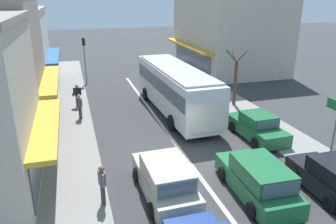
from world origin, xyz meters
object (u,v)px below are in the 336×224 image
parked_hatchback_kerb_front (331,178)px  pedestrian_with_handbag_near (77,94)px  wagon_behind_bus_mid (165,179)px  street_tree_right (235,79)px  pedestrian_far_walker (102,183)px  wagon_behind_bus_near (258,180)px  parked_sedan_kerb_second (257,127)px  pedestrian_browsing_midblock (80,105)px  city_bus (175,86)px  traffic_light_downstreet (84,53)px

parked_hatchback_kerb_front → pedestrian_with_handbag_near: bearing=124.0°
wagon_behind_bus_mid → street_tree_right: bearing=50.0°
wagon_behind_bus_mid → parked_hatchback_kerb_front: (6.56, -1.81, -0.04)m
pedestrian_with_handbag_near → pedestrian_far_walker: bearing=-87.6°
street_tree_right → pedestrian_with_handbag_near: (-11.11, 2.74, -0.95)m
wagon_behind_bus_near → parked_sedan_kerb_second: bearing=59.3°
parked_hatchback_kerb_front → pedestrian_browsing_midblock: 15.01m
city_bus → wagon_behind_bus_near: (0.13, -10.63, -1.14)m
city_bus → parked_hatchback_kerb_front: size_ratio=2.93×
traffic_light_downstreet → street_tree_right: size_ratio=0.99×
street_tree_right → pedestrian_browsing_midblock: 11.08m
wagon_behind_bus_mid → parked_hatchback_kerb_front: bearing=-15.4°
traffic_light_downstreet → pedestrian_browsing_midblock: traffic_light_downstreet is taller
city_bus → wagon_behind_bus_near: bearing=-89.3°
pedestrian_with_handbag_near → pedestrian_far_walker: (0.52, -12.43, -0.00)m
pedestrian_with_handbag_near → pedestrian_browsing_midblock: 2.58m
parked_hatchback_kerb_front → pedestrian_far_walker: 9.24m
wagon_behind_bus_near → pedestrian_with_handbag_near: 15.01m
wagon_behind_bus_mid → pedestrian_far_walker: size_ratio=2.78×
city_bus → parked_hatchback_kerb_front: city_bus is taller
city_bus → pedestrian_with_handbag_near: 7.13m
parked_hatchback_kerb_front → street_tree_right: size_ratio=0.88×
pedestrian_with_handbag_near → parked_hatchback_kerb_front: bearing=-56.0°
wagon_behind_bus_near → traffic_light_downstreet: bearing=105.3°
wagon_behind_bus_near → pedestrian_browsing_midblock: pedestrian_browsing_midblock is taller
wagon_behind_bus_mid → traffic_light_downstreet: (-2.01, 19.41, 2.11)m
parked_sedan_kerb_second → pedestrian_browsing_midblock: (-9.62, 5.72, 0.40)m
street_tree_right → pedestrian_with_handbag_near: 11.48m
street_tree_right → wagon_behind_bus_mid: bearing=-130.0°
wagon_behind_bus_near → pedestrian_with_handbag_near: pedestrian_with_handbag_near is taller
pedestrian_with_handbag_near → parked_sedan_kerb_second: bearing=-40.6°
city_bus → parked_hatchback_kerb_front: bearing=-74.7°
wagon_behind_bus_mid → city_bus: bearing=70.0°
traffic_light_downstreet → city_bus: bearing=-61.0°
wagon_behind_bus_mid → street_tree_right: size_ratio=1.07×
parked_hatchback_kerb_front → traffic_light_downstreet: (-8.57, 21.21, 2.15)m
parked_hatchback_kerb_front → pedestrian_browsing_midblock: pedestrian_browsing_midblock is taller
parked_sedan_kerb_second → wagon_behind_bus_near: bearing=-120.7°
city_bus → pedestrian_with_handbag_near: city_bus is taller
parked_sedan_kerb_second → pedestrian_browsing_midblock: bearing=149.3°
city_bus → pedestrian_with_handbag_near: size_ratio=6.70×
pedestrian_browsing_midblock → city_bus: bearing=-2.3°
pedestrian_far_walker → parked_hatchback_kerb_front: bearing=-11.0°
parked_sedan_kerb_second → street_tree_right: (1.42, 5.56, 1.36)m
pedestrian_far_walker → street_tree_right: bearing=42.4°
city_bus → pedestrian_far_walker: bearing=-121.9°
parked_hatchback_kerb_front → parked_sedan_kerb_second: parked_hatchback_kerb_front is taller
wagon_behind_bus_mid → traffic_light_downstreet: traffic_light_downstreet is taller
parked_sedan_kerb_second → pedestrian_with_handbag_near: bearing=139.4°
wagon_behind_bus_near → street_tree_right: bearing=67.3°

